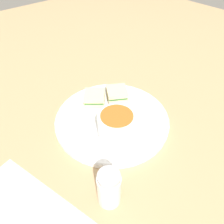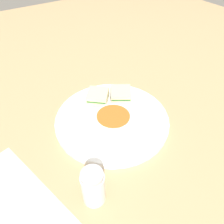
# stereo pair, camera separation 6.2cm
# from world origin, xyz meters

# --- Properties ---
(ground_plane) EXTENTS (2.40, 2.40, 0.00)m
(ground_plane) POSITION_xyz_m (0.00, 0.00, 0.00)
(ground_plane) COLOR tan
(plate) EXTENTS (0.33, 0.33, 0.02)m
(plate) POSITION_xyz_m (0.00, 0.00, 0.01)
(plate) COLOR white
(plate) RESTS_ON ground_plane
(soup_bowl) EXTENTS (0.10, 0.10, 0.07)m
(soup_bowl) POSITION_xyz_m (-0.03, -0.06, 0.05)
(soup_bowl) COLOR white
(soup_bowl) RESTS_ON plate
(spoon) EXTENTS (0.05, 0.11, 0.01)m
(spoon) POSITION_xyz_m (-0.09, -0.04, 0.02)
(spoon) COLOR silver
(spoon) RESTS_ON plate
(sandwich_half_near) EXTENTS (0.09, 0.09, 0.03)m
(sandwich_half_near) POSITION_xyz_m (0.07, 0.06, 0.03)
(sandwich_half_near) COLOR beige
(sandwich_half_near) RESTS_ON plate
(sandwich_half_far) EXTENTS (0.09, 0.09, 0.03)m
(sandwich_half_far) POSITION_xyz_m (0.01, 0.09, 0.03)
(sandwich_half_far) COLOR beige
(sandwich_half_far) RESTS_ON plate
(salt_shaker) EXTENTS (0.05, 0.05, 0.09)m
(salt_shaker) POSITION_xyz_m (-0.16, -0.17, 0.05)
(salt_shaker) COLOR silver
(salt_shaker) RESTS_ON ground_plane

